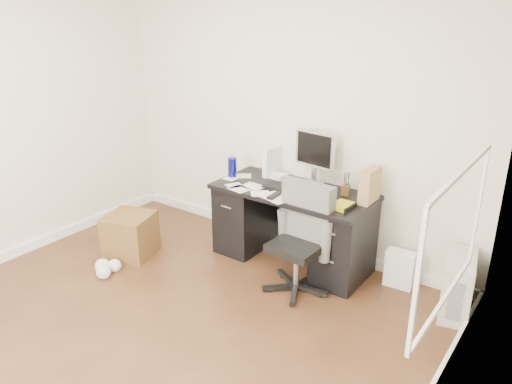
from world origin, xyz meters
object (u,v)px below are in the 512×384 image
lcd_monitor (315,158)px  pc_tower (458,285)px  keyboard (289,189)px  office_chair (297,241)px  wicker_basket (130,235)px  desk (292,224)px

lcd_monitor → pc_tower: lcd_monitor is taller
keyboard → pc_tower: (1.56, 0.08, -0.52)m
keyboard → office_chair: (0.33, -0.38, -0.28)m
office_chair → wicker_basket: 1.75m
keyboard → pc_tower: keyboard is taller
lcd_monitor → wicker_basket: size_ratio=1.26×
office_chair → pc_tower: bearing=23.2°
desk → pc_tower: (1.54, 0.05, -0.15)m
office_chair → desk: bearing=128.7°
desk → keyboard: (-0.02, -0.03, 0.36)m
desk → office_chair: (0.31, -0.42, 0.08)m
keyboard → office_chair: office_chair is taller
wicker_basket → lcd_monitor: bearing=35.2°
pc_tower → wicker_basket: pc_tower is taller
lcd_monitor → keyboard: size_ratio=1.07×
office_chair → wicker_basket: bearing=-164.3°
keyboard → desk: bearing=56.3°
desk → keyboard: size_ratio=3.00×
keyboard → office_chair: size_ratio=0.52×
desk → pc_tower: desk is taller
desk → wicker_basket: bearing=-149.5°
desk → lcd_monitor: (0.09, 0.23, 0.62)m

